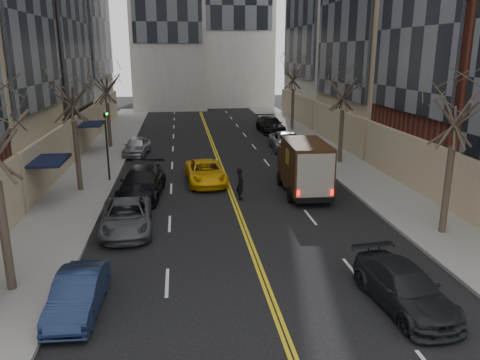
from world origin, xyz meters
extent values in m
cube|color=slate|center=(-9.00, 27.00, 0.07)|extent=(4.00, 66.00, 0.15)
cube|color=slate|center=(9.00, 27.00, 0.07)|extent=(4.00, 66.00, 0.15)
cube|color=black|center=(-10.00, 18.00, 2.40)|extent=(2.00, 3.00, 0.15)
cube|color=black|center=(-10.90, 18.00, 1.35)|extent=(0.20, 3.00, 2.50)
cube|color=black|center=(-10.00, 31.00, 2.40)|extent=(2.00, 3.00, 0.15)
cube|color=black|center=(-10.90, 31.00, 1.35)|extent=(0.20, 3.00, 2.50)
cylinder|color=#382D23|center=(-8.80, 8.00, 2.06)|extent=(0.30, 0.30, 3.83)
cylinder|color=#382D23|center=(-8.80, 20.00, 2.17)|extent=(0.30, 0.30, 4.05)
cylinder|color=#382D23|center=(-8.80, 33.00, 1.99)|extent=(0.30, 0.30, 3.69)
cylinder|color=#382D23|center=(8.80, 11.00, 2.13)|extent=(0.30, 0.30, 3.96)
cylinder|color=#382D23|center=(8.80, 25.00, 2.04)|extent=(0.30, 0.30, 3.78)
cylinder|color=#382D23|center=(8.80, 40.00, 2.22)|extent=(0.30, 0.30, 4.14)
cylinder|color=black|center=(-7.40, 22.00, 2.05)|extent=(0.12, 0.12, 3.80)
imported|color=black|center=(-7.40, 22.00, 4.40)|extent=(0.15, 0.18, 0.90)
sphere|color=#0CE526|center=(-7.25, 21.90, 4.35)|extent=(0.14, 0.14, 0.14)
cube|color=black|center=(4.18, 17.98, 0.49)|extent=(2.22, 5.83, 0.27)
cube|color=black|center=(4.27, 20.09, 1.39)|extent=(2.18, 1.62, 1.89)
cube|color=black|center=(4.16, 17.48, 1.80)|extent=(2.34, 4.49, 2.70)
cube|color=black|center=(4.07, 15.21, 0.49)|extent=(2.07, 0.25, 0.27)
cube|color=red|center=(3.17, 15.23, 0.90)|extent=(0.16, 0.06, 0.31)
cube|color=red|center=(4.97, 15.15, 0.90)|extent=(0.16, 0.06, 0.31)
cube|color=gold|center=(3.07, 17.57, 2.34)|extent=(0.07, 0.81, 0.81)
cube|color=gold|center=(5.26, 17.48, 2.34)|extent=(0.07, 0.81, 0.81)
cylinder|color=black|center=(3.20, 19.91, 0.43)|extent=(0.29, 0.87, 0.86)
cylinder|color=black|center=(5.32, 19.82, 0.43)|extent=(0.29, 0.87, 0.86)
cylinder|color=black|center=(3.06, 16.49, 0.43)|extent=(0.29, 0.87, 0.86)
cylinder|color=black|center=(5.18, 16.40, 0.43)|extent=(0.29, 0.87, 0.86)
imported|color=black|center=(4.20, 5.38, 0.67)|extent=(2.32, 4.79, 1.34)
cube|color=black|center=(4.20, 6.05, 1.20)|extent=(0.13, 0.04, 0.09)
cube|color=blue|center=(4.20, 6.02, 1.20)|extent=(0.10, 0.01, 0.06)
imported|color=#E3A809|center=(-1.34, 20.98, 0.70)|extent=(2.64, 5.15, 1.39)
imported|color=black|center=(0.40, 17.38, 0.91)|extent=(0.44, 0.67, 1.82)
imported|color=#131F3D|center=(-6.24, 6.38, 0.64)|extent=(1.51, 3.95, 1.28)
imported|color=#47484E|center=(-5.44, 13.35, 0.68)|extent=(2.57, 5.05, 1.37)
imported|color=black|center=(-5.10, 18.70, 0.81)|extent=(2.76, 5.76, 1.62)
imported|color=#95979C|center=(-6.30, 29.87, 0.73)|extent=(2.27, 4.47, 1.46)
imported|color=#4C4E54|center=(6.30, 26.76, 0.69)|extent=(1.59, 4.21, 1.37)
imported|color=#989B9F|center=(6.00, 30.26, 0.74)|extent=(2.73, 5.46, 1.48)
imported|color=black|center=(6.30, 39.05, 0.79)|extent=(2.45, 5.56, 1.59)
camera|label=1|loc=(-2.85, -7.48, 8.09)|focal=35.00mm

